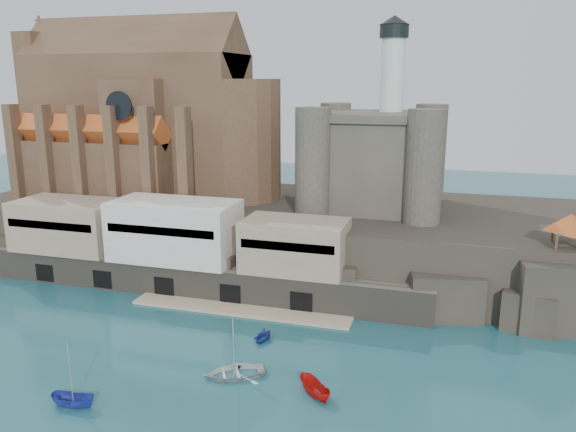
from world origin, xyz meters
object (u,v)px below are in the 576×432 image
Objects in this scene: pavilion at (570,225)px; castle_keep at (375,155)px; church at (148,125)px; boat_2 at (74,406)px.

castle_keep is at bearing 149.82° from pavilion.
church is at bearing 166.52° from pavilion.
castle_keep is 30.50m from pavilion.
castle_keep is 6.54× the size of boat_2.
church is 40.39m from castle_keep.
pavilion is at bearing -13.48° from church.
castle_keep reaches higher than pavilion.
church is at bearing 178.89° from castle_keep.
pavilion is (66.13, -15.85, -9.40)m from church.
pavilion is 1.43× the size of boat_2.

